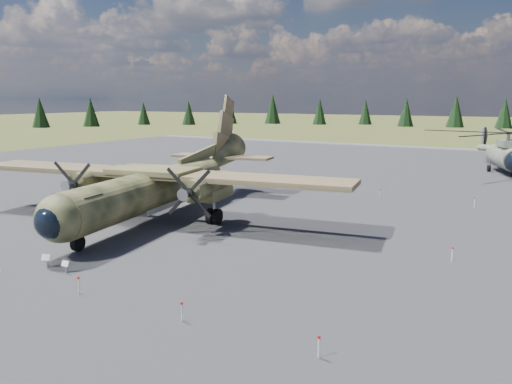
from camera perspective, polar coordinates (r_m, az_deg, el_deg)
The scene contains 8 objects.
ground at distance 36.10m, azimuth -5.45°, elevation -3.86°, with size 500.00×500.00×0.00m, color brown.
apron at distance 44.47m, azimuth 1.89°, elevation -1.06°, with size 120.00×120.00×0.04m, color slate.
transport_plane at distance 38.67m, azimuth -10.72°, elevation 1.28°, with size 30.07×27.11×9.90m.
helicopter_near at distance 67.80m, azimuth 26.70°, elevation 4.94°, with size 25.39×25.75×5.09m.
info_placard_left at distance 29.38m, azimuth -22.85°, elevation -7.04°, with size 0.52×0.35×0.75m.
info_placard_right at distance 28.12m, azimuth -20.93°, elevation -7.79°, with size 0.45×0.22×0.68m.
barrier_fence at distance 36.18m, azimuth -6.13°, elevation -3.01°, with size 33.12×29.62×0.85m.
treeline at distance 33.09m, azimuth -6.51°, elevation 3.36°, with size 311.11×299.53×10.98m.
Camera 1 is at (19.98, -28.70, 8.99)m, focal length 35.00 mm.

